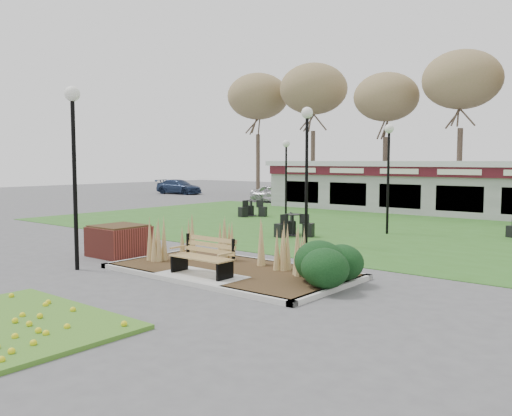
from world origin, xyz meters
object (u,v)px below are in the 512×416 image
Objects in this scene: park_bench at (204,256)px; car_black at (360,191)px; car_blue at (179,187)px; lamp_post_near_left at (73,137)px; car_silver at (276,194)px; lamp_post_mid_left at (389,154)px; lamp_post_mid_right at (307,145)px; bistro_set_a at (252,211)px; food_pavilion at (469,188)px; lamp_post_far_left at (286,164)px; bistro_set_c at (293,229)px; brick_planter at (119,240)px.

car_black reaches higher than park_bench.
car_black is 16.92m from car_blue.
lamp_post_near_left reaches higher than car_silver.
car_silver is at bearing 142.47° from lamp_post_mid_left.
bistro_set_a is at bearing 140.50° from lamp_post_mid_right.
food_pavilion is at bearing 80.54° from lamp_post_near_left.
lamp_post_mid_right is 5.23m from lamp_post_far_left.
food_pavilion is 13.59m from car_silver.
park_bench reaches higher than bistro_set_c.
lamp_post_mid_left is at bearing -91.23° from food_pavilion.
bistro_set_a is (-5.25, 13.68, -3.25)m from lamp_post_near_left.
brick_planter is 0.33× the size of car_black.
lamp_post_near_left reaches higher than lamp_post_mid_right.
bistro_set_c is at bearing 85.07° from lamp_post_near_left.
lamp_post_mid_left is at bearing -122.28° from car_blue.
park_bench is 11.10m from lamp_post_far_left.
lamp_post_mid_right is at bearing -130.61° from car_blue.
lamp_post_mid_left is (-0.20, 10.51, 2.58)m from park_bench.
car_black is (-4.77, 24.17, 0.28)m from brick_planter.
brick_planter is 6.94m from lamp_post_mid_right.
lamp_post_near_left is 3.15× the size of bistro_set_c.
lamp_post_far_left is (-0.27, 9.07, 2.31)m from brick_planter.
lamp_post_mid_right is at bearing -172.06° from car_black.
bistro_set_c is 0.42× the size of car_silver.
bistro_set_a is (-8.75, 12.39, -0.29)m from park_bench.
bistro_set_c is (-2.53, -2.88, -2.87)m from lamp_post_mid_left.
brick_planter is at bearing -103.63° from bistro_set_c.
food_pavilion is at bearing 88.77° from lamp_post_mid_left.
lamp_post_near_left is at bearing -108.18° from lamp_post_mid_right.
lamp_post_far_left reaches higher than car_black.
car_silver is 6.03m from car_black.
bistro_set_c is (-2.73, -12.08, -1.17)m from food_pavilion.
car_black is (-8.97, 14.41, -2.41)m from lamp_post_mid_left.
car_silver is (-13.33, 10.24, -2.55)m from lamp_post_mid_left.
car_silver is (-4.78, 8.36, 0.32)m from bistro_set_a.
bistro_set_c is 18.45m from car_black.
bistro_set_a is at bearing 147.73° from lamp_post_far_left.
lamp_post_near_left is 12.26m from lamp_post_mid_left.
food_pavilion is 9.36m from lamp_post_mid_left.
lamp_post_far_left is 1.05× the size of car_silver.
lamp_post_mid_right is (-1.08, 6.07, 2.86)m from park_bench.
bistro_set_a is at bearing 166.65° from car_black.
bistro_set_c is at bearing 136.57° from lamp_post_mid_right.
bistro_set_c reaches higher than bistro_set_a.
lamp_post_mid_right reaches higher than car_blue.
lamp_post_near_left is at bearing -143.54° from car_blue.
brick_planter is 0.34× the size of car_blue.
food_pavilion is 5.34× the size of car_black.
bistro_set_c is at bearing 76.37° from brick_planter.
car_silver is at bearing 114.53° from brick_planter.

